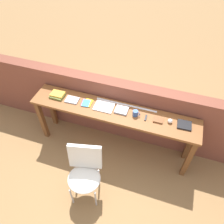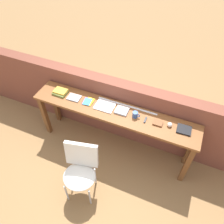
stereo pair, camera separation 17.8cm
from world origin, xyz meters
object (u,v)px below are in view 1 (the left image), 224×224
at_px(chair_white_moulded, 85,171).
at_px(magazine_cycling, 72,100).
at_px(leather_journal_brown, 158,120).
at_px(pamphlet_pile_colourful, 86,103).
at_px(sports_ball_small, 170,121).
at_px(book_stack_leftmost, 58,95).
at_px(book_repair_rightmost, 184,125).
at_px(multitool_folded, 146,118).
at_px(mug, 135,113).
at_px(book_open_centre, 104,107).

bearing_deg(chair_white_moulded, magazine_cycling, 122.01).
bearing_deg(chair_white_moulded, leather_journal_brown, 48.18).
height_order(magazine_cycling, pamphlet_pile_colourful, magazine_cycling).
bearing_deg(leather_journal_brown, sports_ball_small, 5.81).
bearing_deg(leather_journal_brown, book_stack_leftmost, 178.61).
xyz_separation_m(book_stack_leftmost, pamphlet_pile_colourful, (0.48, -0.00, -0.02)).
bearing_deg(leather_journal_brown, book_repair_rightmost, 3.15).
bearing_deg(multitool_folded, sports_ball_small, 4.52).
relative_size(pamphlet_pile_colourful, multitool_folded, 1.63).
xyz_separation_m(magazine_cycling, sports_ball_small, (1.46, 0.02, 0.02)).
distance_m(mug, book_repair_rightmost, 0.68).
height_order(leather_journal_brown, sports_ball_small, sports_ball_small).
distance_m(pamphlet_pile_colourful, mug, 0.75).
relative_size(chair_white_moulded, magazine_cycling, 4.54).
height_order(multitool_folded, leather_journal_brown, leather_journal_brown).
bearing_deg(chair_white_moulded, book_stack_leftmost, 132.06).
xyz_separation_m(chair_white_moulded, sports_ball_small, (0.93, 0.88, 0.39)).
distance_m(leather_journal_brown, sports_ball_small, 0.16).
distance_m(chair_white_moulded, book_open_centre, 0.95).
bearing_deg(multitool_folded, mug, 178.35).
xyz_separation_m(multitool_folded, sports_ball_small, (0.33, 0.03, 0.02)).
bearing_deg(multitool_folded, leather_journal_brown, 2.42).
distance_m(chair_white_moulded, mug, 1.04).
xyz_separation_m(mug, sports_ball_small, (0.48, 0.02, -0.01)).
distance_m(magazine_cycling, book_repair_rightmost, 1.66).
xyz_separation_m(book_stack_leftmost, book_repair_rightmost, (1.91, 0.02, -0.01)).
height_order(leather_journal_brown, book_repair_rightmost, same).
bearing_deg(magazine_cycling, book_open_centre, 0.36).
bearing_deg(chair_white_moulded, pamphlet_pile_colourful, 109.43).
height_order(chair_white_moulded, sports_ball_small, sports_ball_small).
relative_size(magazine_cycling, leather_journal_brown, 1.51).
height_order(chair_white_moulded, book_repair_rightmost, book_repair_rightmost).
height_order(book_stack_leftmost, book_repair_rightmost, book_stack_leftmost).
bearing_deg(multitool_folded, magazine_cycling, 179.78).
bearing_deg(magazine_cycling, sports_ball_small, -0.99).
distance_m(pamphlet_pile_colourful, book_open_centre, 0.27).
relative_size(book_stack_leftmost, multitool_folded, 1.96).
relative_size(multitool_folded, leather_journal_brown, 0.85).
bearing_deg(sports_ball_small, book_open_centre, -179.86).
bearing_deg(chair_white_moulded, book_open_centre, 92.07).
height_order(magazine_cycling, mug, mug).
xyz_separation_m(chair_white_moulded, magazine_cycling, (-0.54, 0.86, 0.36)).
bearing_deg(leather_journal_brown, mug, 179.50).
bearing_deg(book_repair_rightmost, pamphlet_pile_colourful, 178.04).
bearing_deg(book_repair_rightmost, book_open_centre, 177.72).
height_order(book_stack_leftmost, magazine_cycling, book_stack_leftmost).
bearing_deg(mug, multitool_folded, -1.65).
bearing_deg(book_stack_leftmost, pamphlet_pile_colourful, -0.51).
height_order(pamphlet_pile_colourful, multitool_folded, multitool_folded).
bearing_deg(book_open_centre, pamphlet_pile_colourful, -178.48).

